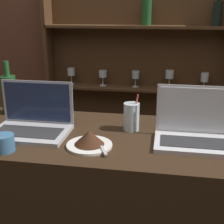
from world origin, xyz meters
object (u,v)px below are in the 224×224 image
at_px(laptop_far, 195,131).
at_px(laptop_near, 32,122).
at_px(cake_plate, 89,140).
at_px(water_glass, 131,117).
at_px(wine_bottle_green, 9,94).
at_px(coffee_cup, 4,143).

bearing_deg(laptop_far, laptop_near, -179.60).
height_order(cake_plate, water_glass, water_glass).
bearing_deg(laptop_far, cake_plate, -164.63).
bearing_deg(water_glass, cake_plate, -125.08).
height_order(wine_bottle_green, coffee_cup, wine_bottle_green).
bearing_deg(laptop_far, wine_bottle_green, 166.34).
xyz_separation_m(wine_bottle_green, coffee_cup, (0.20, -0.45, -0.07)).
bearing_deg(wine_bottle_green, water_glass, -11.50).
height_order(cake_plate, wine_bottle_green, wine_bottle_green).
relative_size(laptop_far, coffee_cup, 3.99).
bearing_deg(laptop_near, cake_plate, -20.94).
relative_size(cake_plate, water_glass, 1.10).
distance_m(laptop_near, laptop_far, 0.72).
height_order(laptop_far, water_glass, laptop_far).
relative_size(cake_plate, wine_bottle_green, 0.67).
height_order(laptop_near, wine_bottle_green, wine_bottle_green).
bearing_deg(wine_bottle_green, coffee_cup, -65.92).
height_order(laptop_far, wine_bottle_green, wine_bottle_green).
xyz_separation_m(laptop_far, cake_plate, (-0.43, -0.12, -0.02)).
xyz_separation_m(laptop_near, water_glass, (0.44, 0.10, 0.02)).
distance_m(laptop_far, wine_bottle_green, 0.98).
distance_m(laptop_far, coffee_cup, 0.78).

